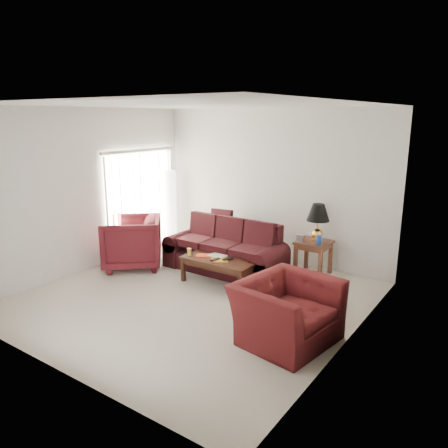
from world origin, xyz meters
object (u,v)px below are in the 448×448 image
(end_table, at_px, (313,258))
(armchair_left, at_px, (132,242))
(floor_lamp, at_px, (171,207))
(coffee_table, at_px, (220,271))
(armchair_right, at_px, (287,311))
(sofa, at_px, (224,247))

(end_table, bearing_deg, armchair_left, -152.17)
(end_table, bearing_deg, floor_lamp, 179.84)
(coffee_table, bearing_deg, armchair_right, -42.89)
(sofa, xyz_separation_m, armchair_right, (2.15, -1.68, -0.07))
(armchair_left, distance_m, armchair_right, 3.84)
(sofa, relative_size, coffee_table, 1.75)
(armchair_right, height_order, coffee_table, armchair_right)
(armchair_left, bearing_deg, end_table, 76.63)
(end_table, bearing_deg, armchair_right, -73.95)
(sofa, relative_size, end_table, 3.59)
(armchair_left, bearing_deg, floor_lamp, 152.84)
(end_table, distance_m, coffee_table, 1.77)
(floor_lamp, height_order, armchair_left, floor_lamp)
(armchair_left, bearing_deg, sofa, 75.90)
(armchair_left, xyz_separation_m, coffee_table, (1.90, 0.25, -0.26))
(sofa, xyz_separation_m, armchair_left, (-1.60, -0.82, 0.03))
(end_table, bearing_deg, coffee_table, -130.14)
(coffee_table, bearing_deg, armchair_left, 175.83)
(sofa, distance_m, armchair_left, 1.79)
(end_table, height_order, floor_lamp, floor_lamp)
(end_table, relative_size, armchair_left, 0.59)
(sofa, height_order, armchair_left, armchair_left)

